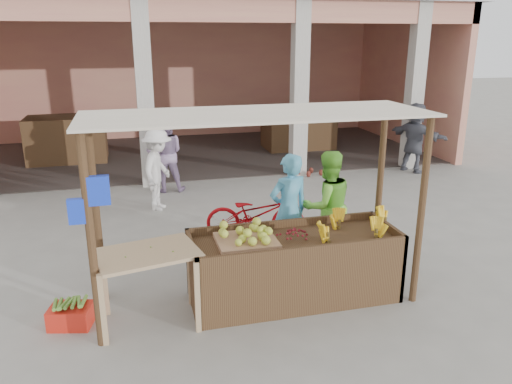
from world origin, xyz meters
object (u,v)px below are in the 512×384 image
object	(u,v)px
red_crate	(71,316)
vendor_blue	(289,207)
vendor_green	(327,203)
motorcycle	(256,213)
fruit_stall	(294,269)
side_table	(148,263)

from	to	relation	value
red_crate	vendor_blue	size ratio (longest dim) A/B	0.26
vendor_green	motorcycle	xyz separation A→B (m)	(-0.83, 1.00, -0.43)
fruit_stall	vendor_blue	distance (m)	1.09
fruit_stall	red_crate	bearing A→B (deg)	179.53
red_crate	vendor_green	xyz separation A→B (m)	(3.55, 1.01, 0.75)
vendor_green	motorcycle	bearing A→B (deg)	-55.92
side_table	vendor_blue	world-z (taller)	vendor_blue
side_table	red_crate	bearing A→B (deg)	157.44
fruit_stall	motorcycle	size ratio (longest dim) A/B	1.53
fruit_stall	red_crate	distance (m)	2.71
vendor_green	vendor_blue	bearing A→B (deg)	2.49
motorcycle	vendor_blue	bearing A→B (deg)	-154.53
motorcycle	fruit_stall	bearing A→B (deg)	-166.07
fruit_stall	side_table	bearing A→B (deg)	-175.41
fruit_stall	red_crate	xyz separation A→B (m)	(-2.70, 0.02, -0.28)
fruit_stall	motorcycle	xyz separation A→B (m)	(0.02, 2.03, 0.04)
fruit_stall	side_table	world-z (taller)	side_table
side_table	fruit_stall	bearing A→B (deg)	-7.54
red_crate	vendor_blue	bearing A→B (deg)	31.14
red_crate	vendor_blue	distance (m)	3.17
red_crate	motorcycle	xyz separation A→B (m)	(2.72, 2.00, 0.32)
vendor_green	motorcycle	size ratio (longest dim) A/B	1.03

